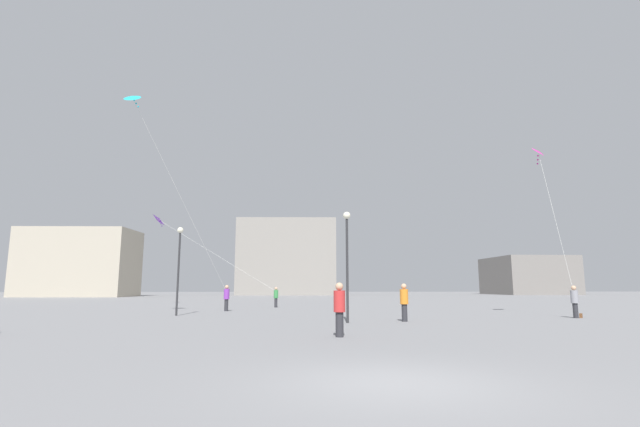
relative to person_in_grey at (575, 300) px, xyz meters
The scene contains 15 objects.
ground_plane 20.98m from the person_in_grey, 131.21° to the right, with size 300.00×300.00×0.00m, color slate.
person_in_grey is the anchor object (origin of this frame).
person_in_red 16.20m from the person_in_grey, 148.98° to the right, with size 0.39×0.39×1.81m.
person_in_purple 21.52m from the person_in_grey, 155.97° to the left, with size 0.39×0.39×1.78m.
person_in_orange 10.02m from the person_in_grey, behind, with size 0.40×0.40×1.82m.
person_in_green 21.67m from the person_in_grey, 138.78° to the left, with size 0.36×0.36×1.64m.
kite_cyan_diamond 27.65m from the person_in_grey, behind, with size 5.82×6.47×11.97m.
kite_magenta_delta 8.72m from the person_in_grey, 106.84° to the left, with size 1.16×2.07×8.70m.
kite_violet_delta 35.88m from the person_in_grey, 142.19° to the left, with size 12.35×8.36×7.30m.
building_left_hall 77.72m from the person_in_grey, 130.92° to the left, with size 18.67×11.32×11.50m.
building_centre_hall 73.77m from the person_in_grey, 101.63° to the left, with size 20.72×11.16×15.50m.
building_right_hall 85.18m from the person_in_grey, 62.59° to the left, with size 15.72×17.33×8.24m.
lamppost_east 13.22m from the person_in_grey, 169.52° to the right, with size 0.36×0.36×5.24m.
lamppost_west 22.43m from the person_in_grey, behind, with size 0.36×0.36×5.20m.
handbag_beside_flyer 0.90m from the person_in_grey, 15.95° to the left, with size 0.32×0.14×0.24m, color brown.
Camera 1 is at (-2.02, -8.23, 1.66)m, focal length 25.71 mm.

